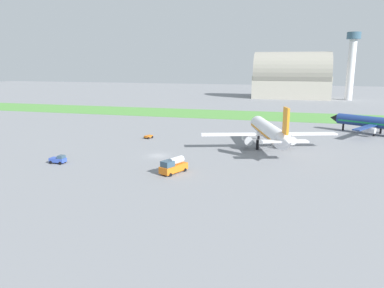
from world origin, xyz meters
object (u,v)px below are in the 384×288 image
airplane_parked_jet_far (375,123)px  baggage_cart_near_gate (148,137)px  fuel_truck_midfield (173,166)px  airplane_midfield_jet (269,132)px  control_tower (352,61)px  pushback_tug_by_runway (58,159)px

airplane_parked_jet_far → baggage_cart_near_gate: (-67.55, -23.93, -3.31)m
airplane_parked_jet_far → baggage_cart_near_gate: airplane_parked_jet_far is taller
fuel_truck_midfield → airplane_parked_jet_far: bearing=163.3°
airplane_midfield_jet → baggage_cart_near_gate: 36.46m
airplane_parked_jet_far → control_tower: bearing=-63.2°
baggage_cart_near_gate → fuel_truck_midfield: bearing=50.1°
fuel_truck_midfield → control_tower: bearing=-173.8°
airplane_midfield_jet → control_tower: (39.81, 143.57, 18.70)m
baggage_cart_near_gate → control_tower: (75.77, 139.13, 22.73)m
airplane_midfield_jet → baggage_cart_near_gate: (-35.96, 4.44, -4.03)m
airplane_parked_jet_far → baggage_cart_near_gate: 71.74m
fuel_truck_midfield → airplane_midfield_jet: bearing=171.8°
baggage_cart_near_gate → control_tower: control_tower is taller
airplane_midfield_jet → control_tower: size_ratio=0.88×
airplane_parked_jet_far → fuel_truck_midfield: bearing=79.4°
airplane_midfield_jet → fuel_truck_midfield: 32.99m
airplane_midfield_jet → airplane_parked_jet_far: size_ratio=1.29×
fuel_truck_midfield → control_tower: size_ratio=0.17×
baggage_cart_near_gate → airplane_parked_jet_far: bearing=130.1°
fuel_truck_midfield → control_tower: control_tower is taller
airplane_midfield_jet → fuel_truck_midfield: size_ratio=5.11×
fuel_truck_midfield → pushback_tug_by_runway: fuel_truck_midfield is taller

